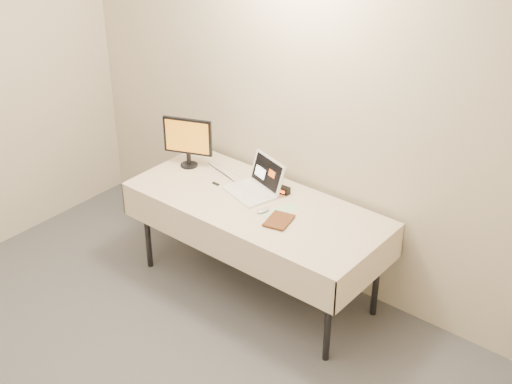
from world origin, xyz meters
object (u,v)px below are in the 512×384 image
Objects in this scene: monitor at (188,139)px; table at (256,210)px; laptop at (257,185)px; book at (268,206)px.

table is at bearing -30.43° from monitor.
laptop is 1.09× the size of monitor.
laptop is at bearing -20.89° from monitor.
laptop is 0.38m from book.
book is at bearing -35.76° from monitor.
monitor is at bearing -161.51° from laptop.
table is 0.19m from laptop.
monitor is (-0.65, -0.02, 0.17)m from laptop.
monitor is at bearing 171.93° from table.
book is (0.94, -0.22, -0.12)m from monitor.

